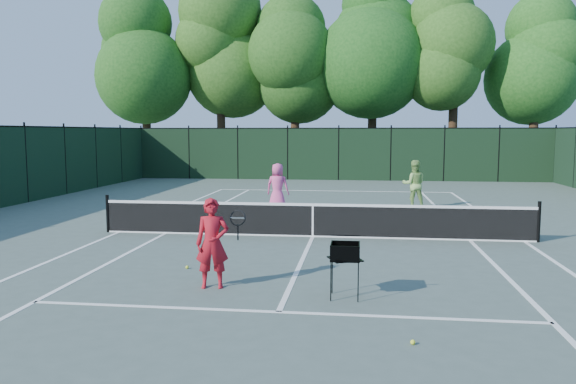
# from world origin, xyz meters

# --- Properties ---
(ground) EXTENTS (90.00, 90.00, 0.00)m
(ground) POSITION_xyz_m (0.00, 0.00, 0.00)
(ground) COLOR #47574E
(ground) RESTS_ON ground
(sideline_doubles_left) EXTENTS (0.10, 23.77, 0.01)m
(sideline_doubles_left) POSITION_xyz_m (-5.49, 0.00, 0.00)
(sideline_doubles_left) COLOR white
(sideline_doubles_left) RESTS_ON ground
(sideline_doubles_right) EXTENTS (0.10, 23.77, 0.01)m
(sideline_doubles_right) POSITION_xyz_m (5.49, 0.00, 0.00)
(sideline_doubles_right) COLOR white
(sideline_doubles_right) RESTS_ON ground
(sideline_singles_left) EXTENTS (0.10, 23.77, 0.01)m
(sideline_singles_left) POSITION_xyz_m (-4.12, 0.00, 0.00)
(sideline_singles_left) COLOR white
(sideline_singles_left) RESTS_ON ground
(sideline_singles_right) EXTENTS (0.10, 23.77, 0.01)m
(sideline_singles_right) POSITION_xyz_m (4.12, 0.00, 0.00)
(sideline_singles_right) COLOR white
(sideline_singles_right) RESTS_ON ground
(baseline_far) EXTENTS (10.97, 0.10, 0.01)m
(baseline_far) POSITION_xyz_m (0.00, 11.88, 0.00)
(baseline_far) COLOR white
(baseline_far) RESTS_ON ground
(service_line_near) EXTENTS (8.23, 0.10, 0.01)m
(service_line_near) POSITION_xyz_m (0.00, -6.40, 0.00)
(service_line_near) COLOR white
(service_line_near) RESTS_ON ground
(service_line_far) EXTENTS (8.23, 0.10, 0.01)m
(service_line_far) POSITION_xyz_m (0.00, 6.40, 0.00)
(service_line_far) COLOR white
(service_line_far) RESTS_ON ground
(center_service_line) EXTENTS (0.10, 12.80, 0.01)m
(center_service_line) POSITION_xyz_m (0.00, 0.00, 0.00)
(center_service_line) COLOR white
(center_service_line) RESTS_ON ground
(tennis_net) EXTENTS (11.69, 0.09, 1.06)m
(tennis_net) POSITION_xyz_m (0.00, 0.00, 0.48)
(tennis_net) COLOR black
(tennis_net) RESTS_ON ground
(fence_far) EXTENTS (24.00, 0.05, 3.00)m
(fence_far) POSITION_xyz_m (0.00, 18.00, 1.50)
(fence_far) COLOR black
(fence_far) RESTS_ON ground
(tree_0) EXTENTS (6.40, 6.40, 13.14)m
(tree_0) POSITION_xyz_m (-13.00, 21.50, 8.16)
(tree_0) COLOR black
(tree_0) RESTS_ON ground
(tree_1) EXTENTS (6.80, 6.80, 13.98)m
(tree_1) POSITION_xyz_m (-8.00, 22.00, 8.69)
(tree_1) COLOR black
(tree_1) RESTS_ON ground
(tree_2) EXTENTS (6.00, 6.00, 12.40)m
(tree_2) POSITION_xyz_m (-3.00, 21.80, 7.73)
(tree_2) COLOR black
(tree_2) RESTS_ON ground
(tree_3) EXTENTS (7.00, 7.00, 14.45)m
(tree_3) POSITION_xyz_m (2.00, 22.30, 9.01)
(tree_3) COLOR black
(tree_3) RESTS_ON ground
(tree_4) EXTENTS (6.20, 6.20, 12.97)m
(tree_4) POSITION_xyz_m (7.00, 21.60, 8.14)
(tree_4) COLOR black
(tree_4) RESTS_ON ground
(tree_5) EXTENTS (5.80, 5.80, 12.23)m
(tree_5) POSITION_xyz_m (12.00, 22.10, 7.71)
(tree_5) COLOR black
(tree_5) RESTS_ON ground
(coach) EXTENTS (0.86, 0.72, 1.64)m
(coach) POSITION_xyz_m (-1.39, -5.16, 0.82)
(coach) COLOR #AB131F
(coach) RESTS_ON ground
(player_pink) EXTENTS (0.89, 0.64, 1.69)m
(player_pink) POSITION_xyz_m (-1.72, 5.21, 0.84)
(player_pink) COLOR #DF4E8F
(player_pink) RESTS_ON ground
(player_green) EXTENTS (0.90, 0.72, 1.78)m
(player_green) POSITION_xyz_m (3.23, 6.19, 0.89)
(player_green) COLOR #8BBA5D
(player_green) RESTS_ON ground
(ball_hopper) EXTENTS (0.64, 0.64, 0.94)m
(ball_hopper) POSITION_xyz_m (1.01, -5.49, 0.79)
(ball_hopper) COLOR black
(ball_hopper) RESTS_ON ground
(loose_ball_near_cart) EXTENTS (0.07, 0.07, 0.07)m
(loose_ball_near_cart) POSITION_xyz_m (1.97, -7.51, 0.03)
(loose_ball_near_cart) COLOR #D8EA30
(loose_ball_near_cart) RESTS_ON ground
(loose_ball_midcourt) EXTENTS (0.07, 0.07, 0.07)m
(loose_ball_midcourt) POSITION_xyz_m (-2.28, -3.87, 0.03)
(loose_ball_midcourt) COLOR #D9F231
(loose_ball_midcourt) RESTS_ON ground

